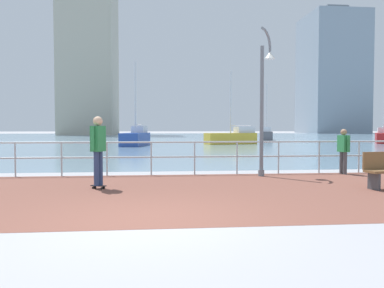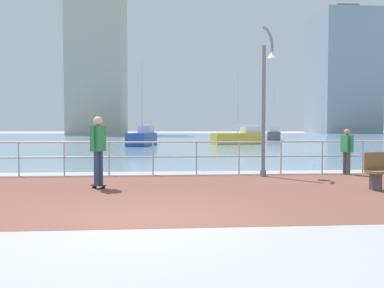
# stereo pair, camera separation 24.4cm
# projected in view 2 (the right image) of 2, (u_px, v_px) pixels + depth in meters

# --- Properties ---
(ground) EXTENTS (220.00, 220.00, 0.00)m
(ground) POSITION_uv_depth(u_px,v_px,m) (161.00, 140.00, 46.22)
(ground) COLOR #9E9EA3
(brick_paving) EXTENTS (28.00, 6.62, 0.01)m
(brick_paving) POSITION_uv_depth(u_px,v_px,m) (149.00, 192.00, 9.06)
(brick_paving) COLOR brown
(brick_paving) RESTS_ON ground
(harbor_water) EXTENTS (180.00, 88.00, 0.00)m
(harbor_water) POSITION_uv_depth(u_px,v_px,m) (161.00, 138.00, 57.20)
(harbor_water) COLOR #6B899E
(harbor_water) RESTS_ON ground
(waterfront_railing) EXTENTS (25.25, 0.06, 1.09)m
(waterfront_railing) POSITION_uv_depth(u_px,v_px,m) (153.00, 152.00, 12.33)
(waterfront_railing) COLOR #B2BCC1
(waterfront_railing) RESTS_ON ground
(lamppost) EXTENTS (0.64, 0.68, 4.65)m
(lamppost) POSITION_uv_depth(u_px,v_px,m) (266.00, 94.00, 12.05)
(lamppost) COLOR slate
(lamppost) RESTS_ON ground
(skateboarder) EXTENTS (0.41, 0.53, 1.81)m
(skateboarder) POSITION_uv_depth(u_px,v_px,m) (98.00, 145.00, 9.56)
(skateboarder) COLOR black
(skateboarder) RESTS_ON ground
(bystander) EXTENTS (0.31, 0.56, 1.48)m
(bystander) POSITION_uv_depth(u_px,v_px,m) (347.00, 148.00, 12.44)
(bystander) COLOR #4C4C51
(bystander) RESTS_ON ground
(sailboat_teal) EXTENTS (2.44, 5.24, 7.08)m
(sailboat_teal) POSITION_uv_depth(u_px,v_px,m) (143.00, 138.00, 32.76)
(sailboat_teal) COLOR #284799
(sailboat_teal) RESTS_ON ground
(sailboat_white) EXTENTS (5.03, 2.80, 6.74)m
(sailboat_white) POSITION_uv_depth(u_px,v_px,m) (239.00, 137.00, 35.42)
(sailboat_white) COLOR gold
(sailboat_white) RESTS_ON ground
(sailboat_yellow) EXTENTS (2.78, 5.10, 6.84)m
(sailboat_yellow) POSITION_uv_depth(u_px,v_px,m) (274.00, 135.00, 46.72)
(sailboat_yellow) COLOR #595960
(sailboat_yellow) RESTS_ON ground
(tower_glass) EXTENTS (10.93, 15.67, 46.45)m
(tower_glass) POSITION_uv_depth(u_px,v_px,m) (98.00, 31.00, 82.56)
(tower_glass) COLOR #B2AD99
(tower_glass) RESTS_ON ground
(tower_beige) EXTENTS (15.01, 16.26, 34.55)m
(tower_beige) POSITION_uv_depth(u_px,v_px,m) (342.00, 74.00, 105.98)
(tower_beige) COLOR #8493A3
(tower_beige) RESTS_ON ground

